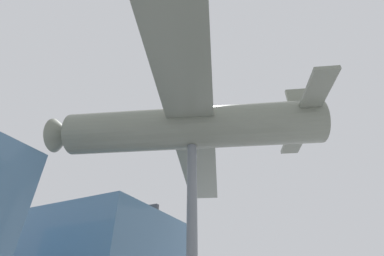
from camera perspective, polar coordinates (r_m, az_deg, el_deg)
name	(u,v)px	position (r m, az deg, el deg)	size (l,w,h in m)	color
support_pylon_central	(192,228)	(11.24, 0.00, -21.36)	(0.45, 0.45, 7.68)	slate
suspended_airplane	(188,128)	(13.22, -0.93, -0.02)	(21.12, 14.35, 3.19)	slate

